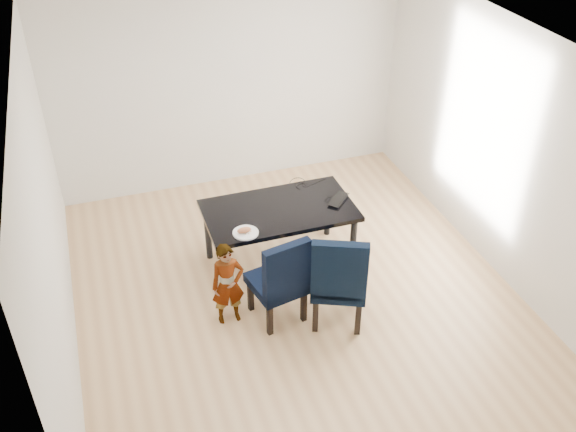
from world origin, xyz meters
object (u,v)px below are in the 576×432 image
object	(u,v)px
dining_table	(279,237)
plate	(246,233)
chair_right	(339,275)
child	(228,284)
chair_left	(277,276)
laptop	(334,199)

from	to	relation	value
dining_table	plate	bearing A→B (deg)	-145.25
chair_right	child	distance (m)	1.09
chair_left	child	xyz separation A→B (m)	(-0.47, 0.09, -0.05)
chair_left	child	bearing A→B (deg)	157.31
laptop	chair_left	bearing A→B (deg)	-4.85
chair_left	laptop	distance (m)	1.21
chair_left	chair_right	distance (m)	0.61
laptop	plate	bearing A→B (deg)	-29.52
chair_left	plate	distance (m)	0.55
dining_table	chair_right	xyz separation A→B (m)	(0.29, -1.00, 0.17)
chair_left	chair_right	xyz separation A→B (m)	(0.57, -0.22, 0.04)
chair_right	laptop	size ratio (longest dim) A/B	3.39
dining_table	child	bearing A→B (deg)	-137.62
plate	laptop	world-z (taller)	laptop
dining_table	child	xyz separation A→B (m)	(-0.75, -0.69, 0.08)
child	laptop	xyz separation A→B (m)	(1.38, 0.66, 0.31)
child	laptop	world-z (taller)	child
plate	laptop	distance (m)	1.12
chair_right	plate	bearing A→B (deg)	161.70
plate	child	bearing A→B (deg)	-128.60
chair_right	plate	distance (m)	1.03
child	plate	size ratio (longest dim) A/B	3.46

